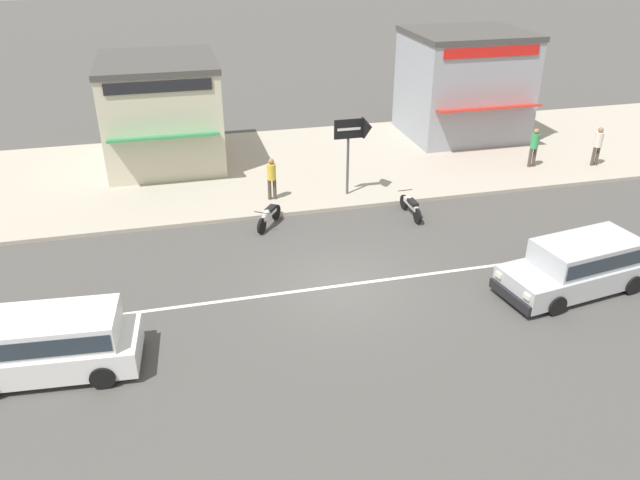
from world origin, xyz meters
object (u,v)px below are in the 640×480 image
minivan_white_0 (52,342)px  arrow_signboard (363,131)px  minivan_silver_2 (581,264)px  motorcycle_2 (411,205)px  motorcycle_1 (269,216)px  shopfront_corner_warung (162,111)px  shopfront_far_kios (463,84)px  pedestrian_mid_kerb (598,143)px  pedestrian_by_shop (272,176)px  pedestrian_near_clock (534,145)px

minivan_white_0 → arrow_signboard: 13.56m
minivan_silver_2 → motorcycle_2: bearing=116.3°
motorcycle_1 → shopfront_corner_warung: bearing=114.1°
shopfront_far_kios → pedestrian_mid_kerb: bearing=-55.3°
minivan_white_0 → minivan_silver_2: same height
pedestrian_by_shop → shopfront_far_kios: shopfront_far_kios is taller
arrow_signboard → motorcycle_1: bearing=-155.8°
motorcycle_1 → pedestrian_mid_kerb: bearing=8.7°
shopfront_far_kios → arrow_signboard: bearing=-139.3°
pedestrian_near_clock → shopfront_corner_warung: bearing=163.2°
motorcycle_1 → pedestrian_by_shop: pedestrian_by_shop is taller
pedestrian_near_clock → shopfront_corner_warung: (-15.48, 4.67, 1.25)m
pedestrian_mid_kerb → pedestrian_by_shop: bearing=-179.0°
pedestrian_near_clock → minivan_silver_2: bearing=-113.1°
shopfront_corner_warung → minivan_white_0: bearing=-102.2°
motorcycle_1 → pedestrian_by_shop: bearing=76.6°
minivan_white_0 → pedestrian_mid_kerb: size_ratio=2.59×
arrow_signboard → pedestrian_near_clock: size_ratio=1.79×
minivan_white_0 → shopfront_corner_warung: 14.54m
minivan_silver_2 → shopfront_corner_warung: 18.11m
pedestrian_by_shop → shopfront_corner_warung: bearing=125.2°
arrow_signboard → pedestrian_near_clock: (8.11, 0.99, -1.54)m
minivan_silver_2 → shopfront_corner_warung: (-11.56, 13.85, 1.56)m
motorcycle_2 → arrow_signboard: (-1.23, 2.19, 2.28)m
pedestrian_mid_kerb → minivan_white_0: bearing=-157.2°
minivan_white_0 → pedestrian_near_clock: size_ratio=2.60×
minivan_silver_2 → shopfront_far_kios: shopfront_far_kios is taller
pedestrian_mid_kerb → pedestrian_by_shop: 14.44m
minivan_white_0 → motorcycle_2: (11.64, 6.28, -0.42)m
minivan_silver_2 → arrow_signboard: arrow_signboard is taller
motorcycle_2 → pedestrian_by_shop: size_ratio=1.12×
pedestrian_mid_kerb → shopfront_far_kios: size_ratio=0.31×
minivan_silver_2 → motorcycle_1: bearing=142.1°
minivan_white_0 → shopfront_far_kios: (17.45, 14.53, 1.82)m
minivan_silver_2 → shopfront_far_kios: bearing=78.7°
pedestrian_near_clock → pedestrian_mid_kerb: 2.83m
arrow_signboard → pedestrian_by_shop: size_ratio=1.85×
pedestrian_mid_kerb → shopfront_far_kios: 6.95m
motorcycle_2 → pedestrian_by_shop: (-4.76, 2.43, 0.69)m
minivan_silver_2 → shopfront_far_kios: 14.64m
motorcycle_2 → pedestrian_near_clock: (6.89, 3.19, 0.73)m
minivan_white_0 → pedestrian_mid_kerb: bearing=22.8°
pedestrian_by_shop → pedestrian_near_clock: bearing=3.7°
pedestrian_mid_kerb → pedestrian_by_shop: size_ratio=1.04×
arrow_signboard → pedestrian_near_clock: bearing=7.0°
minivan_white_0 → motorcycle_1: size_ratio=2.92×
pedestrian_mid_kerb → shopfront_corner_warung: 19.03m
motorcycle_2 → pedestrian_mid_kerb: (9.67, 2.67, 0.74)m
arrow_signboard → shopfront_far_kios: size_ratio=0.55×
motorcycle_2 → arrow_signboard: size_ratio=0.61×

